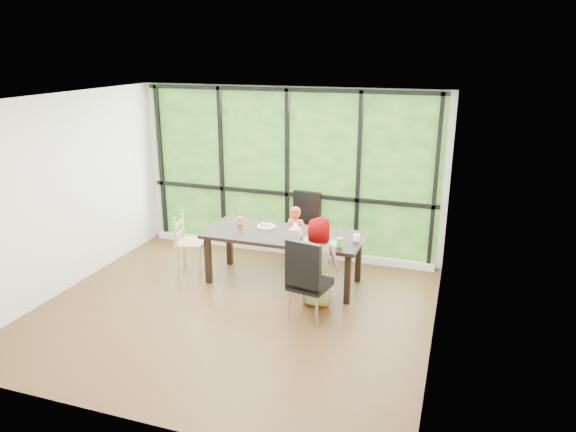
% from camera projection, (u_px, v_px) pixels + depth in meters
% --- Properties ---
extents(ground, '(5.00, 5.00, 0.00)m').
position_uv_depth(ground, '(234.00, 310.00, 6.90)').
color(ground, black).
rests_on(ground, ground).
extents(back_wall, '(5.00, 0.00, 5.00)m').
position_uv_depth(back_wall, '(288.00, 172.00, 8.52)').
color(back_wall, silver).
rests_on(back_wall, ground).
extents(foliage_backdrop, '(4.80, 0.02, 2.65)m').
position_uv_depth(foliage_backdrop, '(288.00, 172.00, 8.51)').
color(foliage_backdrop, '#194D15').
rests_on(foliage_backdrop, back_wall).
extents(window_mullions, '(4.80, 0.06, 2.65)m').
position_uv_depth(window_mullions, '(287.00, 173.00, 8.47)').
color(window_mullions, black).
rests_on(window_mullions, back_wall).
extents(window_sill, '(4.80, 0.12, 0.10)m').
position_uv_depth(window_sill, '(286.00, 250.00, 8.83)').
color(window_sill, silver).
rests_on(window_sill, ground).
extents(dining_table, '(2.32, 1.16, 0.75)m').
position_uv_depth(dining_table, '(284.00, 258.00, 7.63)').
color(dining_table, black).
rests_on(dining_table, ground).
extents(chair_window_leather, '(0.49, 0.49, 1.08)m').
position_uv_depth(chair_window_leather, '(303.00, 227.00, 8.40)').
color(chair_window_leather, black).
rests_on(chair_window_leather, ground).
extents(chair_interior_leather, '(0.54, 0.54, 1.08)m').
position_uv_depth(chair_interior_leather, '(310.00, 278.00, 6.56)').
color(chair_interior_leather, black).
rests_on(chair_interior_leather, ground).
extents(chair_end_beech, '(0.48, 0.49, 0.90)m').
position_uv_depth(chair_end_beech, '(191.00, 243.00, 8.01)').
color(chair_end_beech, '#A1805E').
rests_on(chair_end_beech, ground).
extents(child_toddler, '(0.36, 0.24, 0.97)m').
position_uv_depth(child_toddler, '(295.00, 238.00, 8.10)').
color(child_toddler, '#D4421A').
rests_on(child_toddler, ground).
extents(child_older, '(0.61, 0.42, 1.21)m').
position_uv_depth(child_older, '(319.00, 262.00, 6.88)').
color(child_older, slate).
rests_on(child_older, ground).
extents(placemat, '(0.49, 0.36, 0.01)m').
position_uv_depth(placemat, '(319.00, 243.00, 7.13)').
color(placemat, tan).
rests_on(placemat, dining_table).
extents(plate_far, '(0.27, 0.27, 0.02)m').
position_uv_depth(plate_far, '(266.00, 226.00, 7.78)').
color(plate_far, white).
rests_on(plate_far, dining_table).
extents(plate_near, '(0.23, 0.23, 0.01)m').
position_uv_depth(plate_near, '(319.00, 243.00, 7.12)').
color(plate_near, white).
rests_on(plate_near, dining_table).
extents(orange_cup, '(0.08, 0.08, 0.12)m').
position_uv_depth(orange_cup, '(240.00, 221.00, 7.86)').
color(orange_cup, orange).
rests_on(orange_cup, dining_table).
extents(green_cup, '(0.08, 0.08, 0.13)m').
position_uv_depth(green_cup, '(340.00, 243.00, 6.98)').
color(green_cup, '#5AD02E').
rests_on(green_cup, dining_table).
extents(white_mug, '(0.09, 0.09, 0.09)m').
position_uv_depth(white_mug, '(356.00, 238.00, 7.20)').
color(white_mug, white).
rests_on(white_mug, dining_table).
extents(tissue_box, '(0.16, 0.16, 0.13)m').
position_uv_depth(tissue_box, '(295.00, 233.00, 7.31)').
color(tissue_box, tan).
rests_on(tissue_box, dining_table).
extents(crepe_rolls_far, '(0.20, 0.12, 0.04)m').
position_uv_depth(crepe_rolls_far, '(266.00, 225.00, 7.77)').
color(crepe_rolls_far, tan).
rests_on(crepe_rolls_far, plate_far).
extents(crepe_rolls_near, '(0.05, 0.12, 0.04)m').
position_uv_depth(crepe_rolls_near, '(319.00, 241.00, 7.12)').
color(crepe_rolls_near, tan).
rests_on(crepe_rolls_near, plate_near).
extents(straw_white, '(0.01, 0.04, 0.20)m').
position_uv_depth(straw_white, '(240.00, 214.00, 7.83)').
color(straw_white, white).
rests_on(straw_white, orange_cup).
extents(straw_pink, '(0.01, 0.04, 0.20)m').
position_uv_depth(straw_pink, '(340.00, 235.00, 6.95)').
color(straw_pink, pink).
rests_on(straw_pink, green_cup).
extents(tissue, '(0.12, 0.12, 0.11)m').
position_uv_depth(tissue, '(295.00, 225.00, 7.28)').
color(tissue, white).
rests_on(tissue, tissue_box).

